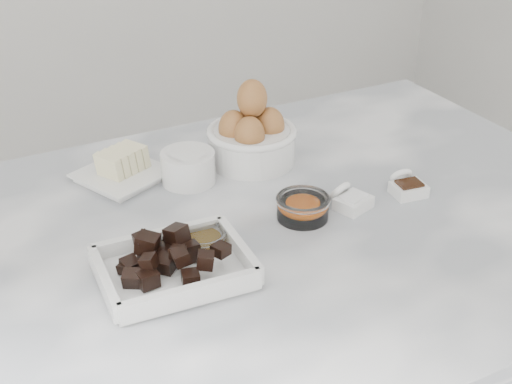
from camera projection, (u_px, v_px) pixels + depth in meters
marble_slab at (253, 238)px, 1.08m from camera, size 1.20×0.80×0.04m
chocolate_dish at (174, 264)px, 0.95m from camera, size 0.21×0.17×0.05m
butter_plate at (120, 169)px, 1.19m from camera, size 0.17×0.17×0.05m
sugar_ramekin at (188, 166)px, 1.18m from camera, size 0.09×0.09×0.05m
egg_bowl at (252, 136)px, 1.24m from camera, size 0.16×0.16×0.15m
honey_bowl at (203, 240)px, 1.01m from camera, size 0.07×0.07×0.03m
zest_bowl at (303, 206)px, 1.09m from camera, size 0.08×0.08×0.04m
vanilla_spoon at (407, 186)px, 1.16m from camera, size 0.06×0.07×0.04m
salt_spoon at (350, 199)px, 1.12m from camera, size 0.06×0.08×0.04m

